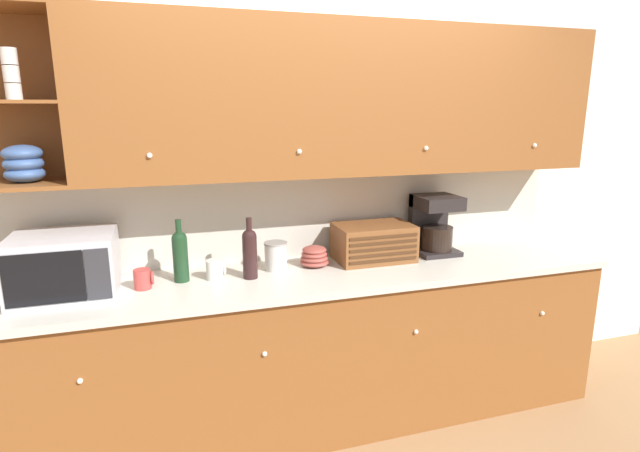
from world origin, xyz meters
TOP-DOWN VIEW (x-y plane):
  - ground_plane at (0.00, 0.00)m, footprint 24.00×24.00m
  - wall_back at (0.00, 0.03)m, footprint 5.78×0.06m
  - counter_unit at (-0.00, -0.32)m, footprint 3.40×0.66m
  - backsplash_panel at (0.00, -0.01)m, footprint 3.38×0.01m
  - upper_cabinets at (0.17, -0.18)m, footprint 3.38×0.39m
  - microwave at (-1.34, -0.28)m, footprint 0.48×0.41m
  - mug at (-0.98, -0.31)m, footprint 0.10×0.09m
  - wine_bottle at (-0.79, -0.25)m, footprint 0.08×0.08m
  - mug_blue_second at (-0.61, -0.27)m, footprint 0.10×0.09m
  - second_wine_bottle at (-0.43, -0.31)m, footprint 0.08×0.08m
  - storage_canister at (-0.26, -0.21)m, footprint 0.13×0.13m
  - bowl_stack_on_counter at (-0.03, -0.21)m, footprint 0.17×0.17m
  - bread_box at (0.35, -0.21)m, footprint 0.46×0.30m
  - coffee_maker at (0.78, -0.17)m, footprint 0.26×0.26m

SIDE VIEW (x-z plane):
  - ground_plane at x=0.00m, z-range 0.00..0.00m
  - counter_unit at x=0.00m, z-range 0.00..0.95m
  - mug at x=-0.98m, z-range 0.95..1.05m
  - mug_blue_second at x=-0.61m, z-range 0.95..1.05m
  - bowl_stack_on_counter at x=-0.03m, z-range 0.94..1.06m
  - storage_canister at x=-0.26m, z-range 0.95..1.11m
  - bread_box at x=0.35m, z-range 0.95..1.17m
  - second_wine_bottle at x=-0.43m, z-range 0.93..1.27m
  - wine_bottle at x=-0.79m, z-range 0.93..1.27m
  - microwave at x=-1.34m, z-range 0.95..1.25m
  - coffee_maker at x=0.78m, z-range 0.95..1.32m
  - backsplash_panel at x=0.00m, z-range 0.95..1.48m
  - wall_back at x=0.00m, z-range 0.00..2.60m
  - upper_cabinets at x=0.17m, z-range 1.48..2.31m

